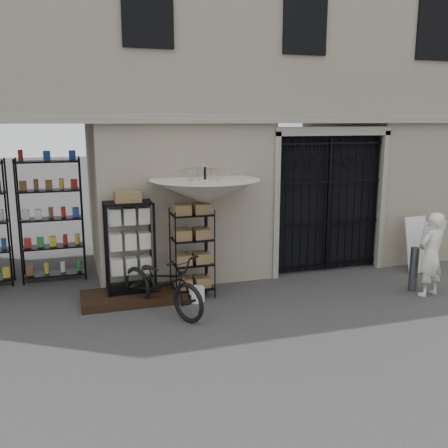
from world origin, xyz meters
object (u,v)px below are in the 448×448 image
object	(u,v)px
market_umbrella	(205,185)
display_cabinet	(130,251)
shopkeeper	(427,295)
white_bucket	(197,294)
wire_rack	(192,254)
steel_bollard	(414,269)
bicycle	(162,312)
easel_sign	(423,245)

from	to	relation	value
market_umbrella	display_cabinet	bearing A→B (deg)	173.13
shopkeeper	market_umbrella	bearing A→B (deg)	-34.16
display_cabinet	white_bucket	bearing A→B (deg)	-46.16
display_cabinet	wire_rack	world-z (taller)	display_cabinet
market_umbrella	white_bucket	size ratio (longest dim) A/B	10.28
display_cabinet	wire_rack	size ratio (longest dim) A/B	1.08
market_umbrella	steel_bollard	size ratio (longest dim) A/B	3.35
white_bucket	steel_bollard	bearing A→B (deg)	-9.50
display_cabinet	steel_bollard	xyz separation A→B (m)	(5.20, -1.22, -0.46)
display_cabinet	market_umbrella	bearing A→B (deg)	-27.09
display_cabinet	bicycle	size ratio (longest dim) A/B	0.90
wire_rack	market_umbrella	xyz separation A→B (m)	(0.27, 0.03, 1.26)
market_umbrella	shopkeeper	size ratio (longest dim) A/B	1.82
display_cabinet	shopkeeper	size ratio (longest dim) A/B	1.13
bicycle	steel_bollard	distance (m)	4.83
display_cabinet	wire_rack	distance (m)	1.13
display_cabinet	easel_sign	world-z (taller)	display_cabinet
market_umbrella	white_bucket	distance (m)	1.99
easel_sign	bicycle	bearing A→B (deg)	-179.19
steel_bollard	easel_sign	world-z (taller)	easel_sign
display_cabinet	steel_bollard	bearing A→B (deg)	-33.44
display_cabinet	bicycle	bearing A→B (deg)	-84.71
bicycle	easel_sign	world-z (taller)	easel_sign
white_bucket	bicycle	distance (m)	0.78
display_cabinet	bicycle	world-z (taller)	display_cabinet
display_cabinet	shopkeeper	xyz separation A→B (m)	(5.32, -1.52, -0.89)
white_bucket	bicycle	size ratio (longest dim) A/B	0.14
wire_rack	white_bucket	distance (m)	0.75
white_bucket	wire_rack	bearing A→B (deg)	89.14
white_bucket	steel_bollard	world-z (taller)	steel_bollard
bicycle	steel_bollard	bearing A→B (deg)	-35.34
wire_rack	bicycle	bearing A→B (deg)	-129.84
white_bucket	bicycle	xyz separation A→B (m)	(-0.69, -0.32, -0.13)
market_umbrella	bicycle	size ratio (longest dim) A/B	1.45
wire_rack	white_bucket	xyz separation A→B (m)	(-0.01, -0.34, -0.67)
display_cabinet	bicycle	distance (m)	1.30
display_cabinet	steel_bollard	size ratio (longest dim) A/B	2.08
wire_rack	white_bucket	bearing A→B (deg)	-84.01
steel_bollard	shopkeeper	xyz separation A→B (m)	(0.11, -0.30, -0.43)
shopkeeper	steel_bollard	bearing A→B (deg)	-84.30
display_cabinet	market_umbrella	size ratio (longest dim) A/B	0.62
bicycle	shopkeeper	bearing A→B (deg)	-38.65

